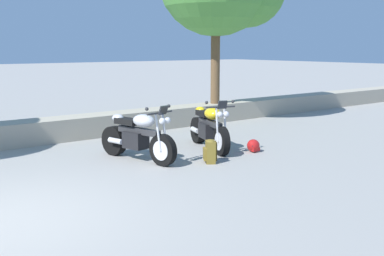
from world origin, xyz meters
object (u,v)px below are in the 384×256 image
motorcycle_silver_near_left (138,137)px  rider_helmet (254,146)px  rider_backpack (210,151)px  motorcycle_yellow_centre (210,128)px

motorcycle_silver_near_left → rider_helmet: 2.58m
rider_backpack → rider_helmet: (1.38, 0.17, -0.11)m
motorcycle_silver_near_left → rider_backpack: size_ratio=4.36×
motorcycle_yellow_centre → motorcycle_silver_near_left: bearing=178.4°
motorcycle_silver_near_left → rider_helmet: (2.40, -0.88, -0.35)m
rider_backpack → rider_helmet: 1.40m
rider_helmet → motorcycle_silver_near_left: bearing=159.9°
motorcycle_silver_near_left → motorcycle_yellow_centre: size_ratio=1.02×
motorcycle_yellow_centre → rider_backpack: motorcycle_yellow_centre is taller
motorcycle_silver_near_left → rider_helmet: size_ratio=7.32×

